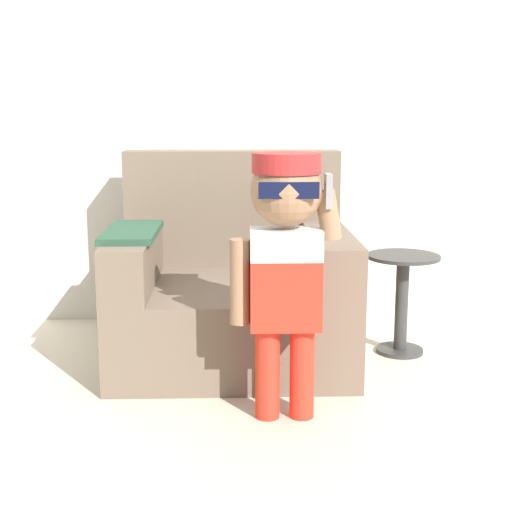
% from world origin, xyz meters
% --- Properties ---
extents(ground_plane, '(10.00, 10.00, 0.00)m').
position_xyz_m(ground_plane, '(0.00, 0.00, 0.00)').
color(ground_plane, beige).
extents(wall_back, '(10.00, 0.05, 2.60)m').
position_xyz_m(wall_back, '(0.00, 0.68, 1.30)').
color(wall_back, silver).
rests_on(wall_back, ground_plane).
extents(armchair, '(1.15, 1.02, 1.01)m').
position_xyz_m(armchair, '(-0.15, 0.02, 0.34)').
color(armchair, '#6B5B4C').
rests_on(armchair, ground_plane).
extents(person_child, '(0.43, 0.32, 1.06)m').
position_xyz_m(person_child, '(0.05, -0.76, 0.70)').
color(person_child, red).
rests_on(person_child, ground_plane).
extents(side_table, '(0.36, 0.36, 0.51)m').
position_xyz_m(side_table, '(0.70, 0.01, 0.31)').
color(side_table, '#333333').
rests_on(side_table, ground_plane).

